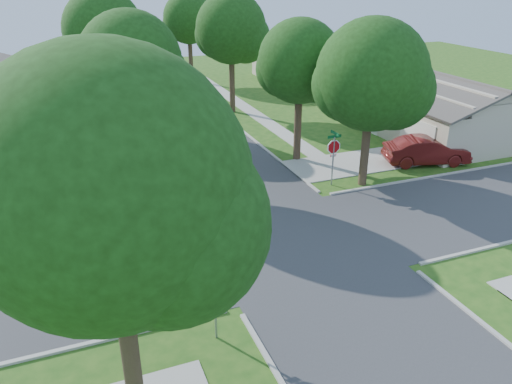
{
  "coord_description": "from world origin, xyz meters",
  "views": [
    {
      "loc": [
        -8.1,
        -16.77,
        10.6
      ],
      "look_at": [
        -0.73,
        1.98,
        1.6
      ],
      "focal_mm": 35.0,
      "sensor_mm": 36.0,
      "label": 1
    }
  ],
  "objects": [
    {
      "name": "stop_sign_ne",
      "position": [
        4.7,
        4.7,
        2.03
      ],
      "size": [
        1.05,
        0.8,
        2.98
      ],
      "color": "gray",
      "rests_on": "ground"
    },
    {
      "name": "road_ns",
      "position": [
        0.0,
        0.0,
        0.0
      ],
      "size": [
        7.0,
        100.0,
        0.02
      ],
      "primitive_type": "cube",
      "color": "#333335",
      "rests_on": "ground"
    },
    {
      "name": "car_curb_east",
      "position": [
        1.2,
        36.26,
        0.63
      ],
      "size": [
        1.62,
        3.75,
        1.26
      ],
      "primitive_type": "imported",
      "rotation": [
        0.0,
        0.0,
        -0.03
      ],
      "color": "black",
      "rests_on": "ground"
    },
    {
      "name": "stop_sign_sw",
      "position": [
        -4.7,
        -4.7,
        2.03
      ],
      "size": [
        1.05,
        0.8,
        2.98
      ],
      "color": "gray",
      "rests_on": "ground"
    },
    {
      "name": "house_ne_near",
      "position": [
        15.99,
        11.0,
        1.52
      ],
      "size": [
        8.42,
        13.6,
        4.23
      ],
      "color": "#BFAD96",
      "rests_on": "ground"
    },
    {
      "name": "tree_e_near",
      "position": [
        4.75,
        9.01,
        5.64
      ],
      "size": [
        4.97,
        4.8,
        8.28
      ],
      "color": "#38281C",
      "rests_on": "ground"
    },
    {
      "name": "driveway",
      "position": [
        7.9,
        7.1,
        0.03
      ],
      "size": [
        8.8,
        3.6,
        0.05
      ],
      "primitive_type": "cube",
      "color": "#9E9B91",
      "rests_on": "ground"
    },
    {
      "name": "sidewalk_ne",
      "position": [
        6.1,
        26.0,
        0.02
      ],
      "size": [
        1.2,
        40.0,
        0.04
      ],
      "primitive_type": "cube",
      "color": "#9E9B91",
      "rests_on": "ground"
    },
    {
      "name": "tree_w_mid",
      "position": [
        -4.64,
        21.01,
        6.49
      ],
      "size": [
        5.8,
        5.6,
        9.56
      ],
      "color": "#38281C",
      "rests_on": "ground"
    },
    {
      "name": "tree_e_mid",
      "position": [
        4.76,
        21.01,
        6.25
      ],
      "size": [
        5.59,
        5.4,
        9.21
      ],
      "color": "#38281C",
      "rests_on": "ground"
    },
    {
      "name": "tree_ne_corner",
      "position": [
        6.36,
        4.21,
        5.59
      ],
      "size": [
        5.8,
        5.6,
        8.66
      ],
      "color": "#38281C",
      "rests_on": "ground"
    },
    {
      "name": "house_ne_far",
      "position": [
        15.99,
        29.0,
        1.52
      ],
      "size": [
        8.42,
        13.6,
        4.23
      ],
      "color": "#BFAD96",
      "rests_on": "ground"
    },
    {
      "name": "car_driveway",
      "position": [
        11.5,
        5.5,
        0.82
      ],
      "size": [
        5.24,
        3.01,
        1.63
      ],
      "primitive_type": "imported",
      "rotation": [
        0.0,
        0.0,
        1.3
      ],
      "color": "#581312",
      "rests_on": "ground"
    },
    {
      "name": "tree_e_far",
      "position": [
        4.75,
        34.01,
        5.98
      ],
      "size": [
        5.17,
        5.0,
        8.72
      ],
      "color": "#38281C",
      "rests_on": "ground"
    },
    {
      "name": "car_curb_west",
      "position": [
        -3.2,
        30.26,
        0.71
      ],
      "size": [
        2.19,
        4.97,
        1.42
      ],
      "primitive_type": "imported",
      "rotation": [
        0.0,
        0.0,
        3.1
      ],
      "color": "black",
      "rests_on": "ground"
    },
    {
      "name": "tree_w_near",
      "position": [
        -4.64,
        9.01,
        6.12
      ],
      "size": [
        5.38,
        5.2,
        8.97
      ],
      "color": "#38281C",
      "rests_on": "ground"
    },
    {
      "name": "ground",
      "position": [
        0.0,
        0.0,
        0.0
      ],
      "size": [
        100.0,
        100.0,
        0.0
      ],
      "primitive_type": "plane",
      "color": "#224E15",
      "rests_on": "ground"
    },
    {
      "name": "sidewalk_nw",
      "position": [
        -6.1,
        26.0,
        0.02
      ],
      "size": [
        1.2,
        40.0,
        0.04
      ],
      "primitive_type": "cube",
      "color": "#9E9B91",
      "rests_on": "ground"
    },
    {
      "name": "tree_w_far",
      "position": [
        -4.65,
        34.01,
        5.51
      ],
      "size": [
        4.76,
        4.6,
        8.04
      ],
      "color": "#38281C",
      "rests_on": "ground"
    },
    {
      "name": "tree_sw_corner",
      "position": [
        -7.44,
        -6.99,
        6.26
      ],
      "size": [
        6.21,
        6.0,
        9.55
      ],
      "color": "#38281C",
      "rests_on": "ground"
    }
  ]
}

